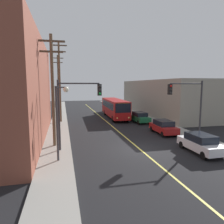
{
  "coord_description": "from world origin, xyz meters",
  "views": [
    {
      "loc": [
        -6.59,
        -16.77,
        5.72
      ],
      "look_at": [
        0.0,
        10.95,
        2.0
      ],
      "focal_mm": 33.25,
      "sensor_mm": 36.0,
      "label": 1
    }
  ],
  "objects": [
    {
      "name": "lane_stripe_center",
      "position": [
        0.0,
        15.0,
        0.01
      ],
      "size": [
        0.16,
        60.0,
        0.01
      ],
      "primitive_type": "cube",
      "color": "#D8CC4C",
      "rests_on": "ground"
    },
    {
      "name": "utility_pole_near",
      "position": [
        -7.44,
        2.66,
        5.64
      ],
      "size": [
        2.4,
        0.28,
        9.98
      ],
      "color": "brown",
      "rests_on": "sidewalk_left"
    },
    {
      "name": "building_right_warehouse",
      "position": [
        14.49,
        20.65,
        3.31
      ],
      "size": [
        12.0,
        25.94,
        6.61
      ],
      "color": "gray",
      "rests_on": "ground"
    },
    {
      "name": "ground_plane",
      "position": [
        0.0,
        0.0,
        0.0
      ],
      "size": [
        120.0,
        120.0,
        0.0
      ],
      "primitive_type": "plane",
      "color": "black"
    },
    {
      "name": "sidewalk_right",
      "position": [
        7.25,
        10.0,
        0.07
      ],
      "size": [
        2.5,
        90.0,
        0.15
      ],
      "primitive_type": "cube",
      "color": "gray",
      "rests_on": "ground"
    },
    {
      "name": "traffic_signal_right_corner",
      "position": [
        5.41,
        1.38,
        4.3
      ],
      "size": [
        3.75,
        0.48,
        6.0
      ],
      "color": "#2D2D33",
      "rests_on": "sidewalk_right"
    },
    {
      "name": "parked_car_green",
      "position": [
        4.77,
        12.72,
        0.84
      ],
      "size": [
        1.97,
        4.47,
        1.62
      ],
      "color": "#196038",
      "rests_on": "ground"
    },
    {
      "name": "utility_pole_mid",
      "position": [
        -6.96,
        15.65,
        6.66
      ],
      "size": [
        2.4,
        0.28,
        11.96
      ],
      "color": "brown",
      "rests_on": "sidewalk_left"
    },
    {
      "name": "street_lamp_left",
      "position": [
        -6.83,
        -1.42,
        3.74
      ],
      "size": [
        0.98,
        0.4,
        5.5
      ],
      "color": "#38383D",
      "rests_on": "sidewalk_left"
    },
    {
      "name": "city_bus",
      "position": [
        2.2,
        18.23,
        1.82
      ],
      "size": [
        2.96,
        12.22,
        3.2
      ],
      "color": "maroon",
      "rests_on": "ground"
    },
    {
      "name": "utility_pole_far",
      "position": [
        -7.42,
        28.98,
        6.55
      ],
      "size": [
        2.4,
        0.28,
        11.75
      ],
      "color": "brown",
      "rests_on": "sidewalk_left"
    },
    {
      "name": "sidewalk_left",
      "position": [
        -7.25,
        10.0,
        0.07
      ],
      "size": [
        2.5,
        90.0,
        0.15
      ],
      "primitive_type": "cube",
      "color": "gray",
      "rests_on": "ground"
    },
    {
      "name": "parked_car_red",
      "position": [
        4.85,
        5.13,
        0.84
      ],
      "size": [
        1.88,
        4.43,
        1.62
      ],
      "color": "maroon",
      "rests_on": "ground"
    },
    {
      "name": "traffic_signal_left_corner",
      "position": [
        -5.41,
        1.14,
        4.3
      ],
      "size": [
        3.75,
        0.48,
        6.0
      ],
      "color": "#2D2D33",
      "rests_on": "sidewalk_left"
    },
    {
      "name": "parked_car_white",
      "position": [
        4.63,
        -1.93,
        0.84
      ],
      "size": [
        1.84,
        4.41,
        1.62
      ],
      "color": "silver",
      "rests_on": "ground"
    }
  ]
}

